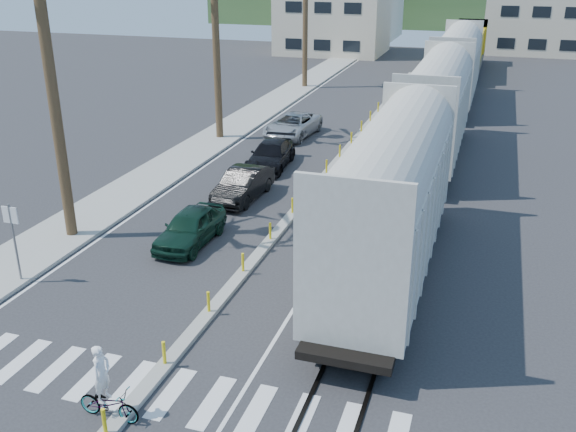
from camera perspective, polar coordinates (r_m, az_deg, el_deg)
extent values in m
plane|color=#28282B|center=(19.70, -9.46, -11.53)|extent=(140.00, 140.00, 0.00)
cube|color=gray|center=(44.03, -4.74, 7.95)|extent=(3.00, 90.00, 0.15)
cube|color=black|center=(43.90, 12.58, 7.40)|extent=(0.12, 100.00, 0.06)
cube|color=black|center=(43.81, 14.46, 7.19)|extent=(0.12, 100.00, 0.06)
cube|color=gray|center=(36.91, 4.61, 5.15)|extent=(0.45, 60.00, 0.15)
cylinder|color=yellow|center=(16.68, -16.02, -17.12)|extent=(0.10, 0.10, 0.70)
cylinder|color=yellow|center=(18.70, -10.96, -11.83)|extent=(0.10, 0.10, 0.70)
cylinder|color=yellow|center=(20.95, -7.08, -7.56)|extent=(0.10, 0.10, 0.70)
cylinder|color=yellow|center=(23.37, -4.04, -4.12)|extent=(0.10, 0.10, 0.70)
cylinder|color=yellow|center=(25.92, -1.60, -1.33)|extent=(0.10, 0.10, 0.70)
cylinder|color=yellow|center=(28.55, 0.40, 0.96)|extent=(0.10, 0.10, 0.70)
cylinder|color=yellow|center=(31.25, 2.05, 2.85)|extent=(0.10, 0.10, 0.70)
cylinder|color=yellow|center=(34.00, 3.44, 4.44)|extent=(0.10, 0.10, 0.70)
cylinder|color=yellow|center=(36.79, 4.63, 5.79)|extent=(0.10, 0.10, 0.70)
cylinder|color=yellow|center=(39.61, 5.66, 6.94)|extent=(0.10, 0.10, 0.70)
cylinder|color=yellow|center=(42.45, 6.55, 7.94)|extent=(0.10, 0.10, 0.70)
cylinder|color=yellow|center=(45.31, 7.33, 8.81)|extent=(0.10, 0.10, 0.70)
cylinder|color=yellow|center=(48.19, 8.02, 9.58)|extent=(0.10, 0.10, 0.70)
cylinder|color=yellow|center=(51.09, 8.64, 10.25)|extent=(0.10, 0.10, 0.70)
cylinder|color=yellow|center=(54.00, 9.19, 10.86)|extent=(0.10, 0.10, 0.70)
cylinder|color=yellow|center=(56.91, 9.69, 11.40)|extent=(0.10, 0.10, 0.70)
cube|color=silver|center=(18.28, -12.36, -14.73)|extent=(14.00, 2.20, 0.01)
cube|color=silver|center=(43.44, -2.64, 7.71)|extent=(0.12, 90.00, 0.01)
cube|color=silver|center=(41.22, 9.66, 6.63)|extent=(0.12, 90.00, 0.01)
cube|color=#B2AFA3|center=(22.56, 9.08, 0.75)|extent=(3.00, 12.88, 3.40)
cylinder|color=#B2AFA3|center=(22.00, 9.34, 4.88)|extent=(2.90, 12.58, 2.90)
cube|color=black|center=(23.44, 8.76, -4.26)|extent=(2.60, 12.88, 1.00)
cube|color=#B2AFA3|center=(36.86, 12.94, 8.87)|extent=(3.00, 12.88, 3.40)
cylinder|color=#B2AFA3|center=(36.52, 13.17, 11.46)|extent=(2.90, 12.58, 2.90)
cube|color=black|center=(37.41, 12.65, 5.59)|extent=(2.60, 12.88, 1.00)
cube|color=#B2AFA3|center=(51.56, 14.67, 12.40)|extent=(3.00, 12.88, 3.40)
cylinder|color=#B2AFA3|center=(51.32, 14.85, 14.26)|extent=(2.90, 12.58, 2.90)
cube|color=black|center=(51.95, 14.43, 10.01)|extent=(2.60, 12.88, 1.00)
cube|color=#4C4C4F|center=(67.61, 15.55, 13.07)|extent=(3.00, 17.00, 0.50)
cube|color=gold|center=(66.41, 15.64, 14.26)|extent=(2.70, 12.24, 2.60)
cube|color=gold|center=(73.10, 15.98, 15.13)|extent=(3.00, 3.74, 3.20)
cube|color=black|center=(67.70, 15.50, 12.57)|extent=(2.60, 13.60, 0.90)
cylinder|color=brown|center=(26.44, -20.05, 9.22)|extent=(0.44, 0.44, 11.00)
cylinder|color=brown|center=(40.29, -6.35, 13.72)|extent=(0.44, 0.44, 10.00)
cylinder|color=brown|center=(56.90, 1.55, 17.29)|extent=(0.44, 0.44, 12.00)
cylinder|color=slate|center=(24.27, -23.09, -2.33)|extent=(0.08, 0.08, 3.00)
cube|color=silver|center=(23.87, -23.48, 0.08)|extent=(0.60, 0.04, 0.60)
cube|color=beige|center=(79.01, 4.07, 17.15)|extent=(12.00, 10.00, 8.00)
cube|color=beige|center=(94.92, 5.33, 18.56)|extent=(14.00, 12.00, 10.00)
cube|color=beige|center=(84.81, 21.34, 15.77)|extent=(12.00, 10.00, 7.00)
imported|color=black|center=(26.00, -8.68, -0.99)|extent=(1.75, 4.22, 1.43)
imported|color=black|center=(30.56, -4.02, 2.81)|extent=(1.93, 4.57, 1.46)
imported|color=black|center=(35.21, -1.54, 5.45)|extent=(2.67, 5.14, 1.41)
imported|color=#AFB1B4|center=(41.46, 0.41, 8.07)|extent=(3.43, 5.74, 1.47)
imported|color=#9EA0A5|center=(17.27, -15.63, -15.76)|extent=(0.68, 1.72, 0.89)
imported|color=white|center=(16.81, -16.24, -13.30)|extent=(0.58, 0.40, 1.55)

